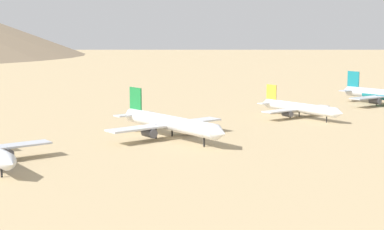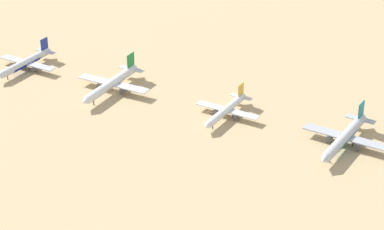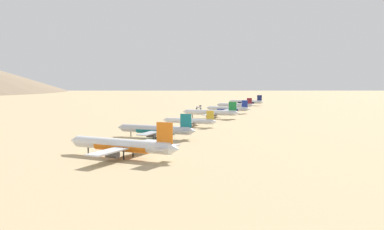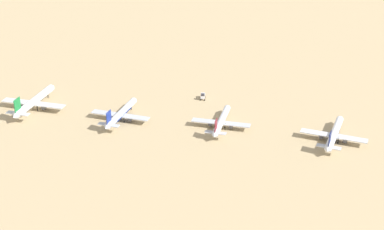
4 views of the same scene
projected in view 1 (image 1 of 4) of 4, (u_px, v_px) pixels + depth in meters
The scene contains 3 objects.
ground_plane at pixel (174, 138), 154.18m from camera, with size 1914.49×1914.49×0.00m, color tan.
parked_jet_3 at pixel (169, 123), 152.98m from camera, with size 44.40×36.01×12.82m.
parked_jet_4 at pixel (299, 108), 190.54m from camera, with size 36.04×29.19×10.42m.
Camera 1 is at (123.53, -88.14, 28.41)m, focal length 52.64 mm.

